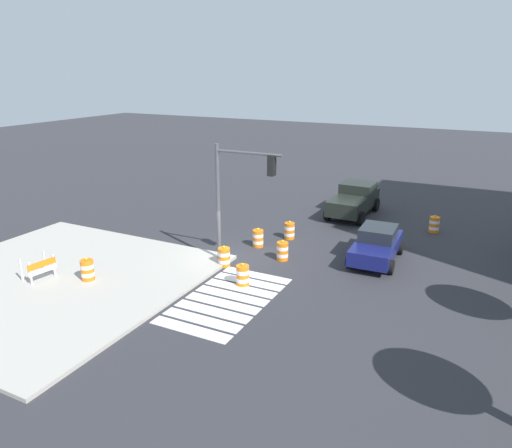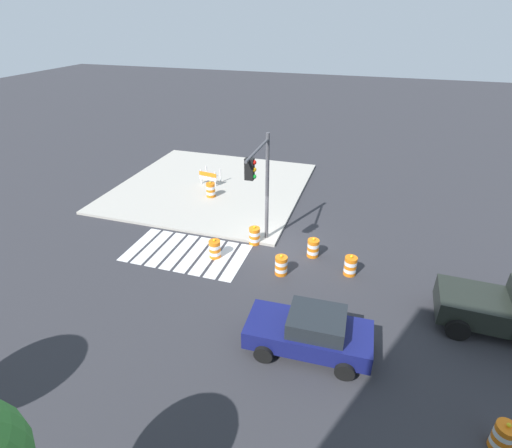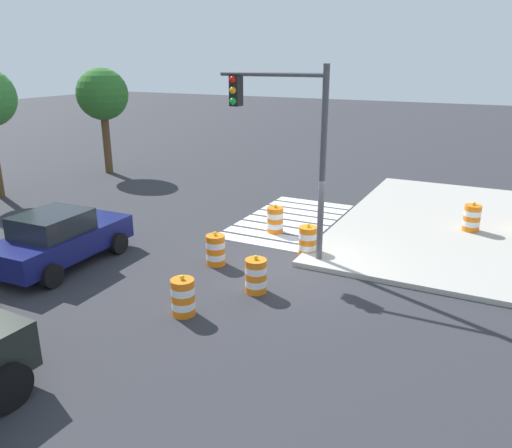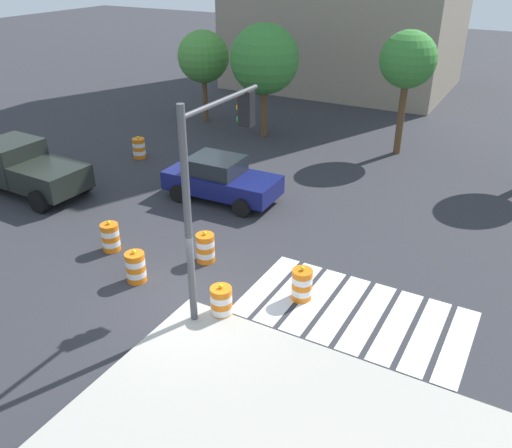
% 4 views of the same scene
% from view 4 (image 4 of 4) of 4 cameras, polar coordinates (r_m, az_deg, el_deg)
% --- Properties ---
extents(ground_plane, '(120.00, 120.00, 0.00)m').
position_cam_4_polar(ground_plane, '(14.65, -7.12, -8.43)').
color(ground_plane, '#2D2D33').
extents(crosswalk_stripes, '(5.85, 3.20, 0.02)m').
position_cam_4_polar(crosswalk_stripes, '(14.45, 10.39, -9.24)').
color(crosswalk_stripes, silver).
rests_on(crosswalk_stripes, ground).
extents(sports_car, '(4.36, 2.26, 1.63)m').
position_cam_4_polar(sports_car, '(20.11, -3.78, 4.82)').
color(sports_car, navy).
rests_on(sports_car, ground).
extents(pickup_truck, '(5.21, 2.46, 1.92)m').
position_cam_4_polar(pickup_truck, '(22.60, -23.59, 5.56)').
color(pickup_truck, black).
rests_on(pickup_truck, ground).
extents(traffic_barrel_near_corner, '(0.56, 0.56, 1.02)m').
position_cam_4_polar(traffic_barrel_near_corner, '(24.91, -12.35, 7.90)').
color(traffic_barrel_near_corner, orange).
rests_on(traffic_barrel_near_corner, ground).
extents(traffic_barrel_crosswalk_end, '(0.56, 0.56, 1.02)m').
position_cam_4_polar(traffic_barrel_crosswalk_end, '(17.35, -15.23, -1.35)').
color(traffic_barrel_crosswalk_end, orange).
rests_on(traffic_barrel_crosswalk_end, ground).
extents(traffic_barrel_median_near, '(0.56, 0.56, 1.02)m').
position_cam_4_polar(traffic_barrel_median_near, '(15.60, -12.69, -4.49)').
color(traffic_barrel_median_near, orange).
rests_on(traffic_barrel_median_near, ground).
extents(traffic_barrel_median_far, '(0.56, 0.56, 1.02)m').
position_cam_4_polar(traffic_barrel_median_far, '(16.23, -5.41, -2.54)').
color(traffic_barrel_median_far, orange).
rests_on(traffic_barrel_median_far, ground).
extents(traffic_barrel_far_curb, '(0.56, 0.56, 1.02)m').
position_cam_4_polar(traffic_barrel_far_curb, '(13.83, -3.71, -8.37)').
color(traffic_barrel_far_curb, orange).
rests_on(traffic_barrel_far_curb, ground).
extents(traffic_barrel_lane_center, '(0.56, 0.56, 1.02)m').
position_cam_4_polar(traffic_barrel_lane_center, '(14.54, 4.91, -6.43)').
color(traffic_barrel_lane_center, orange).
rests_on(traffic_barrel_lane_center, ground).
extents(traffic_light_pole, '(0.47, 3.29, 5.50)m').
position_cam_4_polar(traffic_light_pole, '(12.86, -4.60, 6.28)').
color(traffic_light_pole, '#4C4C51').
rests_on(traffic_light_pole, sidewalk_corner).
extents(street_tree_streetside_near, '(3.30, 3.30, 5.44)m').
position_cam_4_polar(street_tree_streetside_near, '(26.55, 0.91, 17.13)').
color(street_tree_streetside_near, brown).
rests_on(street_tree_streetside_near, ground).
extents(street_tree_streetside_far, '(2.45, 2.45, 5.46)m').
position_cam_4_polar(street_tree_streetside_far, '(24.87, 15.89, 16.39)').
color(street_tree_streetside_far, brown).
rests_on(street_tree_streetside_far, ground).
extents(street_tree_corner_lot, '(2.69, 2.69, 4.76)m').
position_cam_4_polar(street_tree_corner_lot, '(29.39, -5.64, 17.28)').
color(street_tree_corner_lot, brown).
rests_on(street_tree_corner_lot, ground).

